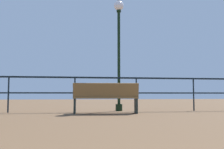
% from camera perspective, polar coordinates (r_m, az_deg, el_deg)
% --- Properties ---
extents(pier_railing, '(21.28, 0.05, 1.08)m').
position_cam_1_polar(pier_railing, '(7.97, -1.31, -2.60)').
color(pier_railing, black).
rests_on(pier_railing, ground_plane).
extents(bench_near_left, '(1.83, 0.73, 0.85)m').
position_cam_1_polar(bench_near_left, '(7.13, -1.39, -4.80)').
color(bench_near_left, brown).
rests_on(bench_near_left, ground_plane).
extents(lamppost_center, '(0.33, 0.33, 3.77)m').
position_cam_1_polar(lamppost_center, '(8.56, 1.53, 8.27)').
color(lamppost_center, black).
rests_on(lamppost_center, ground_plane).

